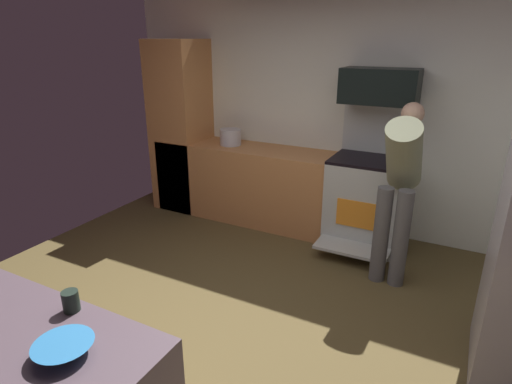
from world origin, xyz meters
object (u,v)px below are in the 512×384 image
person_cook (400,181)px  mug_coffee (71,301)px  mixing_bowl_large (64,349)px  microwave (380,86)px  oven_range (367,199)px  stock_pot (231,137)px

person_cook → mug_coffee: size_ratio=15.38×
person_cook → mixing_bowl_large: bearing=-106.5°
microwave → mug_coffee: (-0.66, -3.24, -0.71)m
oven_range → mug_coffee: 3.24m
mixing_bowl_large → stock_pot: 3.60m
mug_coffee → stock_pot: size_ratio=0.40×
person_cook → microwave: bearing=120.6°
microwave → person_cook: size_ratio=0.47×
oven_range → mug_coffee: size_ratio=14.50×
person_cook → stock_pot: bearing=164.5°
mug_coffee → person_cook: bearing=67.9°
microwave → person_cook: bearing=-59.4°
oven_range → stock_pot: 1.75m
oven_range → stock_pot: (-1.68, 0.01, 0.49)m
stock_pot → microwave: bearing=2.7°
oven_range → person_cook: bearing=-55.4°
oven_range → stock_pot: bearing=179.6°
oven_range → mixing_bowl_large: 3.42m
stock_pot → mixing_bowl_large: bearing=-69.9°
mixing_bowl_large → mug_coffee: 0.31m
mixing_bowl_large → mug_coffee: mug_coffee is taller
mixing_bowl_large → stock_pot: bearing=110.1°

